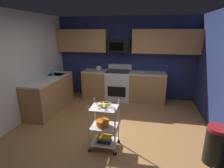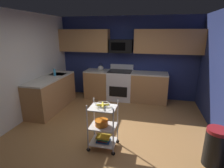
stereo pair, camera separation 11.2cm
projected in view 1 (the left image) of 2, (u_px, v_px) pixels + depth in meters
The scene contains 14 objects.
floor at pixel (110, 134), 3.84m from camera, with size 4.40×4.80×0.04m, color #A87542.
wall_back at pixel (125, 58), 5.75m from camera, with size 4.52×0.06×2.60m, color navy.
wall_left at pixel (11, 71), 3.89m from camera, with size 0.06×4.80×2.60m, color silver.
counter_run at pixel (96, 89), 5.37m from camera, with size 3.50×2.37×0.92m.
oven_range at pixel (118, 85), 5.71m from camera, with size 0.76×0.65×1.10m.
upper_cabinets at pixel (126, 41), 5.40m from camera, with size 4.40×0.33×0.70m.
microwave at pixel (119, 46), 5.46m from camera, with size 0.70×0.39×0.40m.
rolling_cart at pixel (104, 126), 3.26m from camera, with size 0.54×0.40×0.91m.
fruit_bowl at pixel (104, 105), 3.13m from camera, with size 0.27×0.27×0.07m.
mixing_bowl_large at pixel (103, 123), 3.24m from camera, with size 0.25×0.25×0.11m.
book_stack at pixel (104, 139), 3.33m from camera, with size 0.26×0.19×0.11m.
kettle at pixel (99, 68), 5.68m from camera, with size 0.21×0.18×0.26m.
dish_soap_bottle at pixel (53, 73), 4.94m from camera, with size 0.06×0.06×0.20m, color #2D8CBF.
trash_can at pixel (216, 145), 2.90m from camera, with size 0.34×0.42×0.66m.
Camera 1 is at (0.72, -3.29, 2.12)m, focal length 28.29 mm.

